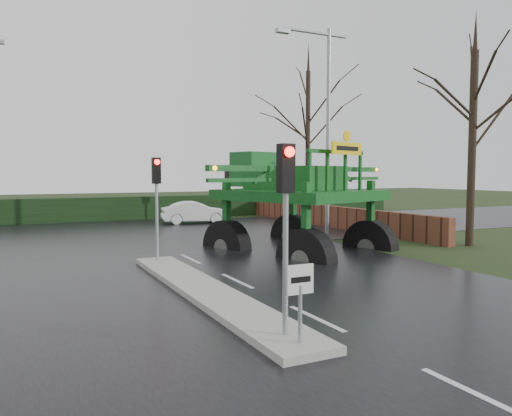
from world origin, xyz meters
name	(u,v)px	position (x,y,z in m)	size (l,w,h in m)	color
ground	(316,319)	(0.00, 0.00, 0.00)	(140.00, 140.00, 0.00)	black
road_main	(173,251)	(0.00, 10.00, 0.00)	(14.00, 80.00, 0.02)	black
road_cross	(138,234)	(0.00, 16.00, 0.01)	(80.00, 12.00, 0.02)	black
median_island	(206,291)	(-1.30, 3.00, 0.09)	(1.20, 10.00, 0.16)	gray
hedge_row	(109,209)	(0.00, 24.00, 0.75)	(44.00, 0.90, 1.50)	black
brick_wall	(317,214)	(10.50, 16.00, 0.60)	(0.40, 20.00, 1.20)	#592D1E
keep_left_sign	(300,291)	(-1.30, -1.50, 1.06)	(0.50, 0.07, 1.35)	gray
traffic_signal_near	(286,198)	(-1.30, -1.01, 2.59)	(0.26, 0.33, 3.52)	gray
traffic_signal_mid	(157,186)	(-1.30, 7.49, 2.59)	(0.26, 0.33, 3.52)	gray
traffic_signal_far	(227,180)	(6.50, 20.01, 2.59)	(0.26, 0.33, 3.52)	gray
street_light_right	(323,112)	(8.19, 12.00, 5.99)	(3.85, 0.30, 10.00)	gray
tree_right_near	(473,120)	(11.50, 6.00, 5.20)	(5.60, 5.60, 9.64)	black
tree_right_far	(308,123)	(13.00, 21.00, 6.50)	(7.00, 7.00, 12.05)	black
crop_sprayer	(300,182)	(3.41, 6.24, 2.70)	(9.74, 7.55, 5.72)	black
white_sedan	(195,223)	(4.33, 19.81, 0.00)	(1.38, 3.97, 1.31)	white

